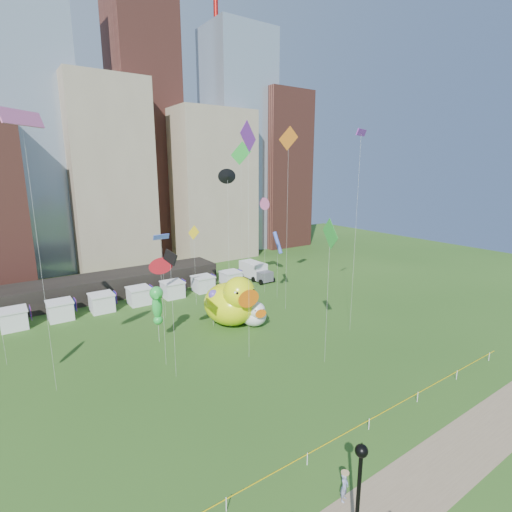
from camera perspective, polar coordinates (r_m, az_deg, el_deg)
ground at (r=28.30m, az=7.58°, el=-28.34°), size 160.00×160.00×0.00m
skyline at (r=78.42m, az=-22.92°, el=13.98°), size 101.00×23.00×68.00m
crane_right at (r=95.88m, az=-5.37°, el=30.00°), size 23.00×1.00×76.00m
pavilion at (r=60.87m, az=-23.22°, el=-4.42°), size 38.00×6.00×3.20m
vendor_tents at (r=56.58m, az=-16.92°, el=-5.71°), size 33.24×2.80×2.40m
caution_tape at (r=27.86m, az=7.62°, el=-27.28°), size 50.00×0.06×0.90m
big_duck at (r=46.69m, az=-3.61°, el=-6.73°), size 6.27×8.38×6.43m
small_duck at (r=46.71m, az=-0.28°, el=-8.59°), size 3.76×4.55×3.28m
seahorse_green at (r=42.79m, az=-14.42°, el=-6.67°), size 1.87×2.10×6.37m
seahorse_purple at (r=46.24m, az=-6.39°, el=-6.73°), size 1.51×1.71×4.62m
lamppost at (r=22.11m, az=15.02°, el=-29.94°), size 0.63×0.63×6.09m
box_truck at (r=65.83m, az=-0.14°, el=-2.21°), size 2.93×6.79×2.85m
woman at (r=26.02m, az=12.95°, el=-30.37°), size 0.76×0.66×1.76m
kite_0 at (r=36.26m, az=-13.95°, el=-1.45°), size 1.56×0.24×10.67m
kite_1 at (r=56.47m, az=1.36°, el=7.71°), size 0.35×1.82×14.44m
kite_2 at (r=43.13m, az=-4.24°, el=11.60°), size 1.66×0.43×18.56m
kite_3 at (r=49.49m, az=-2.26°, el=14.48°), size 1.46×2.50×21.84m
kite_5 at (r=55.03m, az=3.23°, el=1.98°), size 0.73×1.89×9.79m
kite_6 at (r=49.24m, az=4.84°, el=16.43°), size 2.91×0.16×23.62m
kite_7 at (r=43.72m, az=15.31°, el=16.83°), size 2.25×1.11×22.62m
kite_9 at (r=34.34m, az=-31.40°, el=16.90°), size 3.20×2.90×22.77m
kite_10 at (r=33.57m, az=-12.61°, el=-0.24°), size 0.74×3.03×11.67m
kite_11 at (r=35.76m, az=10.92°, el=2.98°), size 0.83×2.73×14.19m
kite_12 at (r=52.14m, az=-9.20°, el=3.21°), size 0.75×1.88×11.21m
kite_13 at (r=48.06m, az=-13.86°, el=2.67°), size 2.06×0.51×10.80m
kite_15 at (r=35.69m, az=-1.17°, el=16.52°), size 2.50×1.25×22.74m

